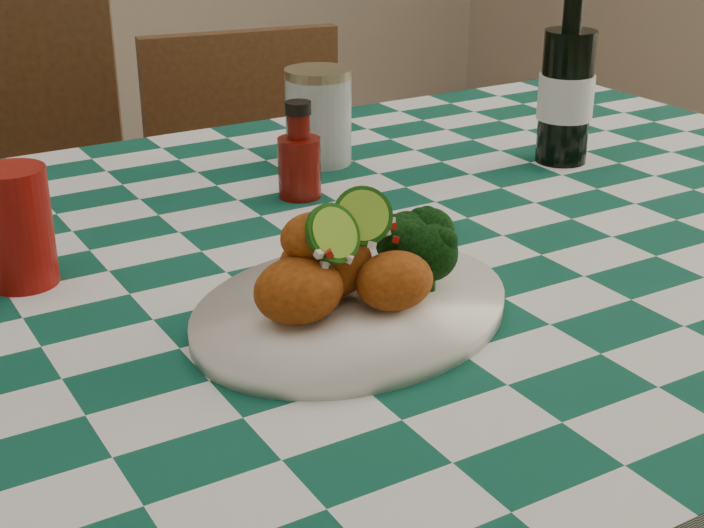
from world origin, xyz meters
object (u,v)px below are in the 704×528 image
ketchup_bottle (299,150)px  wooden_chair_right (274,270)px  red_tumbler (17,227)px  fried_chicken_pile (348,253)px  beer_bottle (568,71)px  mason_jar (318,116)px  plate (352,310)px

ketchup_bottle → wooden_chair_right: 0.72m
red_tumbler → wooden_chair_right: (0.58, 0.64, -0.42)m
fried_chicken_pile → beer_bottle: 0.57m
red_tumbler → wooden_chair_right: red_tumbler is taller
fried_chicken_pile → mason_jar: mason_jar is taller
beer_bottle → plate: bearing=-151.4°
red_tumbler → ketchup_bottle: same height
beer_bottle → red_tumbler: bearing=-177.3°
fried_chicken_pile → ketchup_bottle: 0.35m
wooden_chair_right → mason_jar: bearing=-98.5°
mason_jar → beer_bottle: (0.29, -0.17, 0.06)m
mason_jar → plate: bearing=-115.5°
fried_chicken_pile → ketchup_bottle: ketchup_bottle is taller
plate → fried_chicken_pile: (-0.00, 0.00, 0.06)m
mason_jar → beer_bottle: 0.34m
ketchup_bottle → red_tumbler: bearing=-166.1°
fried_chicken_pile → beer_bottle: size_ratio=0.61×
fried_chicken_pile → wooden_chair_right: 1.03m
fried_chicken_pile → mason_jar: size_ratio=1.18×
beer_bottle → wooden_chair_right: bearing=104.1°
plate → red_tumbler: 0.34m
red_tumbler → beer_bottle: bearing=2.7°
plate → mason_jar: 0.49m
plate → red_tumbler: size_ratio=2.70×
fried_chicken_pile → beer_bottle: bearing=28.4°
fried_chicken_pile → plate: bearing=0.0°
mason_jar → fried_chicken_pile: bearing=-115.9°
ketchup_bottle → wooden_chair_right: size_ratio=0.14×
ketchup_bottle → wooden_chair_right: ketchup_bottle is taller
plate → ketchup_bottle: bearing=69.9°
mason_jar → wooden_chair_right: bearing=72.6°
fried_chicken_pile → wooden_chair_right: (0.35, 0.87, -0.42)m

